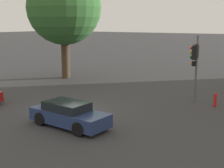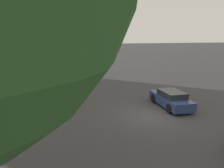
% 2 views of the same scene
% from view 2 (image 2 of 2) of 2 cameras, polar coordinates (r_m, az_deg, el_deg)
% --- Properties ---
extents(ground_plane, '(300.00, 300.00, 0.00)m').
position_cam_2_polar(ground_plane, '(15.92, 10.66, -8.11)').
color(ground_plane, '#333335').
extents(traffic_signal, '(0.88, 2.02, 4.60)m').
position_cam_2_polar(traffic_signal, '(18.63, -13.22, 5.10)').
color(traffic_signal, '#515456').
rests_on(traffic_signal, ground_plane).
extents(crossing_car_1, '(4.55, 2.01, 1.33)m').
position_cam_2_polar(crossing_car_1, '(17.94, 15.09, -3.80)').
color(crossing_car_1, navy).
rests_on(crossing_car_1, ground_plane).
extents(parked_car_0, '(2.01, 4.54, 1.46)m').
position_cam_2_polar(parked_car_0, '(22.98, -23.46, -0.78)').
color(parked_car_0, maroon).
rests_on(parked_car_0, ground_plane).
extents(fire_hydrant, '(0.22, 0.22, 0.92)m').
position_cam_2_polar(fire_hydrant, '(20.54, -13.70, -2.15)').
color(fire_hydrant, red).
rests_on(fire_hydrant, ground_plane).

